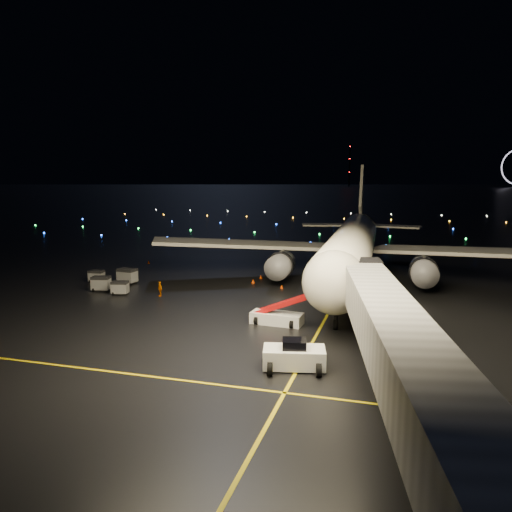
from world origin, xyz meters
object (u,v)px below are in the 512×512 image
(baggage_cart_2, at_px, (127,276))
(baggage_cart_3, at_px, (97,276))
(crew_c, at_px, (160,289))
(baggage_cart_0, at_px, (101,284))
(baggage_cart_1, at_px, (120,288))
(airliner, at_px, (354,221))
(pushback_tug, at_px, (294,354))
(belt_loader, at_px, (277,306))

(baggage_cart_2, bearing_deg, baggage_cart_3, -167.71)
(crew_c, relative_size, baggage_cart_2, 0.76)
(baggage_cart_0, bearing_deg, baggage_cart_1, -31.08)
(baggage_cart_2, bearing_deg, crew_c, -29.74)
(baggage_cart_1, height_order, baggage_cart_3, baggage_cart_1)
(baggage_cart_2, relative_size, baggage_cart_3, 1.24)
(baggage_cart_3, bearing_deg, baggage_cart_0, -58.56)
(baggage_cart_3, bearing_deg, airliner, 13.03)
(crew_c, distance_m, baggage_cart_1, 4.83)
(pushback_tug, relative_size, crew_c, 2.57)
(baggage_cart_0, height_order, baggage_cart_2, baggage_cart_2)
(belt_loader, height_order, baggage_cart_1, belt_loader)
(pushback_tug, xyz_separation_m, belt_loader, (-3.75, 10.10, 0.65))
(pushback_tug, height_order, baggage_cart_2, pushback_tug)
(baggage_cart_1, relative_size, baggage_cart_3, 1.01)
(baggage_cart_3, bearing_deg, pushback_tug, -43.18)
(crew_c, height_order, baggage_cart_2, baggage_cart_2)
(baggage_cart_1, bearing_deg, pushback_tug, -47.79)
(airliner, distance_m, baggage_cart_3, 34.26)
(baggage_cart_0, distance_m, baggage_cart_2, 4.69)
(crew_c, relative_size, baggage_cart_1, 0.93)
(baggage_cart_1, xyz_separation_m, baggage_cart_3, (-6.58, 5.21, -0.01))
(crew_c, bearing_deg, baggage_cart_2, -173.99)
(pushback_tug, relative_size, baggage_cart_2, 1.95)
(airliner, bearing_deg, baggage_cart_2, -159.11)
(airliner, bearing_deg, baggage_cart_3, -161.13)
(pushback_tug, height_order, belt_loader, belt_loader)
(airliner, xyz_separation_m, belt_loader, (-4.61, -23.48, -6.04))
(crew_c, distance_m, baggage_cart_2, 8.85)
(belt_loader, bearing_deg, pushback_tug, -65.36)
(belt_loader, xyz_separation_m, baggage_cart_0, (-23.35, 7.39, -0.82))
(pushback_tug, bearing_deg, belt_loader, 97.71)
(airliner, distance_m, baggage_cart_1, 30.92)
(belt_loader, relative_size, baggage_cart_3, 3.87)
(pushback_tug, bearing_deg, crew_c, 125.73)
(baggage_cart_1, bearing_deg, baggage_cart_2, 99.61)
(belt_loader, relative_size, baggage_cart_1, 3.83)
(pushback_tug, height_order, baggage_cart_1, pushback_tug)
(belt_loader, height_order, baggage_cart_0, belt_loader)
(baggage_cart_3, bearing_deg, baggage_cart_1, -46.18)
(belt_loader, bearing_deg, baggage_cart_0, 166.71)
(airliner, height_order, baggage_cart_2, airliner)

